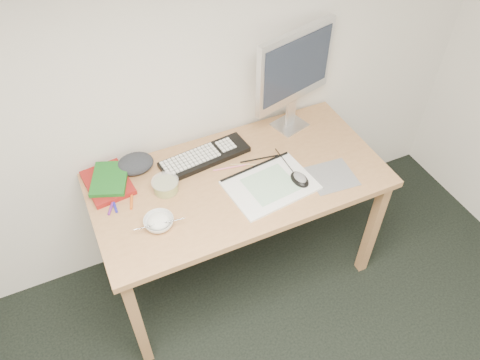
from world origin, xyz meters
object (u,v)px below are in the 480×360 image
object	(u,v)px
keyboard	(205,157)
rice_bowl	(159,222)
monitor	(295,70)
sketchpad	(270,185)
desk	(239,190)

from	to	relation	value
keyboard	rice_bowl	bearing A→B (deg)	-143.94
monitor	rice_bowl	xyz separation A→B (m)	(-0.85, -0.37, -0.32)
keyboard	monitor	xyz separation A→B (m)	(0.51, 0.06, 0.33)
sketchpad	keyboard	distance (m)	0.37
monitor	sketchpad	bearing A→B (deg)	-145.17
desk	monitor	world-z (taller)	monitor
sketchpad	rice_bowl	distance (m)	0.55
sketchpad	monitor	size ratio (longest dim) A/B	0.72
sketchpad	rice_bowl	xyz separation A→B (m)	(-0.55, -0.01, 0.01)
sketchpad	monitor	distance (m)	0.58
monitor	rice_bowl	world-z (taller)	monitor
keyboard	monitor	bearing A→B (deg)	-0.35
desk	rice_bowl	xyz separation A→B (m)	(-0.44, -0.12, 0.10)
desk	keyboard	bearing A→B (deg)	117.47
desk	rice_bowl	world-z (taller)	rice_bowl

